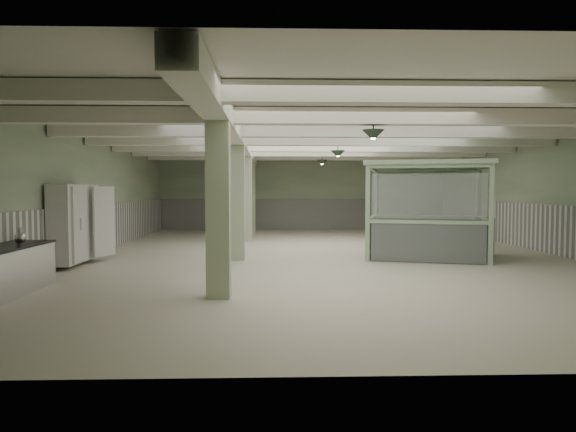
{
  "coord_description": "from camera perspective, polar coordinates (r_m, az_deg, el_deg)",
  "views": [
    {
      "loc": [
        -1.53,
        -15.28,
        1.97
      ],
      "look_at": [
        -1.13,
        -2.45,
        1.3
      ],
      "focal_mm": 32.0,
      "sensor_mm": 36.0,
      "label": 1
    }
  ],
  "objects": [
    {
      "name": "floor",
      "position": [
        15.48,
        3.91,
        -4.33
      ],
      "size": [
        20.0,
        20.0,
        0.0
      ],
      "primitive_type": "plane",
      "color": "silver",
      "rests_on": "ground"
    },
    {
      "name": "ceiling",
      "position": [
        15.44,
        3.96,
        9.04
      ],
      "size": [
        14.0,
        20.0,
        0.02
      ],
      "primitive_type": "cube",
      "color": "white",
      "rests_on": "wall_back"
    },
    {
      "name": "wall_back",
      "position": [
        25.33,
        1.67,
        2.61
      ],
      "size": [
        14.0,
        0.02,
        3.6
      ],
      "primitive_type": "cube",
      "color": "#B1C49C",
      "rests_on": "floor"
    },
    {
      "name": "wall_front",
      "position": [
        5.5,
        14.38,
        1.11
      ],
      "size": [
        14.0,
        0.02,
        3.6
      ],
      "primitive_type": "cube",
      "color": "#B1C49C",
      "rests_on": "floor"
    },
    {
      "name": "wall_left",
      "position": [
        16.23,
        -21.5,
        2.18
      ],
      "size": [
        0.02,
        20.0,
        3.6
      ],
      "primitive_type": "cube",
      "color": "#B1C49C",
      "rests_on": "floor"
    },
    {
      "name": "wall_right",
      "position": [
        17.5,
        27.4,
        2.1
      ],
      "size": [
        0.02,
        20.0,
        3.6
      ],
      "primitive_type": "cube",
      "color": "#B1C49C",
      "rests_on": "floor"
    },
    {
      "name": "wainscot_left",
      "position": [
        16.27,
        -21.35,
        -1.52
      ],
      "size": [
        0.05,
        19.9,
        1.5
      ],
      "primitive_type": "cube",
      "color": "white",
      "rests_on": "floor"
    },
    {
      "name": "wainscot_right",
      "position": [
        17.53,
        27.25,
        -1.33
      ],
      "size": [
        0.05,
        19.9,
        1.5
      ],
      "primitive_type": "cube",
      "color": "white",
      "rests_on": "floor"
    },
    {
      "name": "wainscot_back",
      "position": [
        25.33,
        1.67,
        0.23
      ],
      "size": [
        13.9,
        0.05,
        1.5
      ],
      "primitive_type": "cube",
      "color": "white",
      "rests_on": "floor"
    },
    {
      "name": "girder",
      "position": [
        15.38,
        -5.45,
        8.24
      ],
      "size": [
        0.45,
        19.9,
        0.4
      ],
      "primitive_type": "cube",
      "color": "white",
      "rests_on": "ceiling"
    },
    {
      "name": "beam_a",
      "position": [
        8.06,
        9.45,
        13.3
      ],
      "size": [
        13.9,
        0.35,
        0.32
      ],
      "primitive_type": "cube",
      "color": "white",
      "rests_on": "ceiling"
    },
    {
      "name": "beam_b",
      "position": [
        10.49,
        6.74,
        10.91
      ],
      "size": [
        13.9,
        0.35,
        0.32
      ],
      "primitive_type": "cube",
      "color": "white",
      "rests_on": "ceiling"
    },
    {
      "name": "beam_c",
      "position": [
        12.95,
        5.08,
        9.4
      ],
      "size": [
        13.9,
        0.35,
        0.32
      ],
      "primitive_type": "cube",
      "color": "white",
      "rests_on": "ceiling"
    },
    {
      "name": "beam_d",
      "position": [
        15.43,
        3.95,
        8.38
      ],
      "size": [
        13.9,
        0.35,
        0.32
      ],
      "primitive_type": "cube",
      "color": "white",
      "rests_on": "ceiling"
    },
    {
      "name": "beam_e",
      "position": [
        17.91,
        3.15,
        7.63
      ],
      "size": [
        13.9,
        0.35,
        0.32
      ],
      "primitive_type": "cube",
      "color": "white",
      "rests_on": "ceiling"
    },
    {
      "name": "beam_f",
      "position": [
        20.39,
        2.54,
        7.07
      ],
      "size": [
        13.9,
        0.35,
        0.32
      ],
      "primitive_type": "cube",
      "color": "white",
      "rests_on": "ceiling"
    },
    {
      "name": "beam_g",
      "position": [
        22.88,
        2.06,
        6.63
      ],
      "size": [
        13.9,
        0.35,
        0.32
      ],
      "primitive_type": "cube",
      "color": "white",
      "rests_on": "ceiling"
    },
    {
      "name": "column_a",
      "position": [
        9.33,
        -7.75,
        1.91
      ],
      "size": [
        0.42,
        0.42,
        3.6
      ],
      "primitive_type": "cube",
      "color": "#AFC19C",
      "rests_on": "floor"
    },
    {
      "name": "column_b",
      "position": [
        14.31,
        -5.68,
        2.29
      ],
      "size": [
        0.42,
        0.42,
        3.6
      ],
      "primitive_type": "cube",
      "color": "#AFC19C",
      "rests_on": "floor"
    },
    {
      "name": "column_c",
      "position": [
        19.31,
        -4.67,
        2.48
      ],
      "size": [
        0.42,
        0.42,
        3.6
      ],
      "primitive_type": "cube",
      "color": "#AFC19C",
      "rests_on": "floor"
    },
    {
      "name": "column_d",
      "position": [
        23.3,
        -4.18,
        2.57
      ],
      "size": [
        0.42,
        0.42,
        3.6
      ],
      "primitive_type": "cube",
      "color": "#AFC19C",
      "rests_on": "floor"
    },
    {
      "name": "pendant_front",
      "position": [
        10.53,
        9.45,
        8.83
      ],
      "size": [
        0.44,
        0.44,
        0.22
      ],
      "primitive_type": "cone",
      "rotation": [
        3.14,
        0.0,
        0.0
      ],
      "color": "#293629",
      "rests_on": "ceiling"
    },
    {
      "name": "pendant_mid",
      "position": [
        15.95,
        5.57,
        6.86
      ],
      "size": [
        0.44,
        0.44,
        0.22
      ],
      "primitive_type": "cone",
      "rotation": [
        3.14,
        0.0,
        0.0
      ],
      "color": "#293629",
      "rests_on": "ceiling"
    },
    {
      "name": "pendant_back",
      "position": [
        20.91,
        3.81,
        5.95
      ],
      "size": [
        0.44,
        0.44,
        0.22
      ],
      "primitive_type": "cone",
      "rotation": [
        3.14,
        0.0,
        0.0
      ],
      "color": "#293629",
      "rests_on": "ceiling"
    },
    {
      "name": "pitcher_far",
      "position": [
        11.28,
        -27.61,
        -2.0
      ],
      "size": [
        0.22,
        0.25,
        0.32
      ],
      "primitive_type": null,
      "rotation": [
        0.0,
        0.0,
        -0.02
      ],
      "color": "silver",
      "rests_on": "prep_counter"
    },
    {
      "name": "walkin_cooler",
      "position": [
        14.38,
        -22.54,
        -1.13
      ],
      "size": [
        0.87,
        2.17,
        1.99
      ],
      "color": "silver",
      "rests_on": "floor"
    },
    {
      "name": "guard_booth",
      "position": [
        15.39,
        15.18,
        2.41
      ],
      "size": [
        4.06,
        3.7,
        2.75
      ],
      "rotation": [
        0.0,
        0.0,
        -0.27
      ],
      "color": "#A7C69F",
      "rests_on": "floor"
    },
    {
      "name": "filing_cabinet",
      "position": [
        16.0,
        21.0,
        -2.22
      ],
      "size": [
        0.39,
        0.54,
        1.15
      ],
      "primitive_type": "cube",
      "rotation": [
        0.0,
        0.0,
        -0.04
      ],
      "color": "#5A5C4C",
      "rests_on": "floor"
    }
  ]
}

